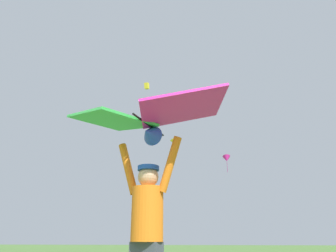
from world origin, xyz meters
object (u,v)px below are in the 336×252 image
at_px(held_stunt_kite, 146,119).
at_px(distant_kite_magenta_high_right, 227,159).
at_px(distant_kite_yellow_mid_left, 174,141).
at_px(marker_flag, 157,210).
at_px(kite_flyer_person, 147,230).
at_px(distant_kite_yellow_high_left, 147,86).

bearing_deg(held_stunt_kite, distant_kite_magenta_high_right, 86.69).
bearing_deg(held_stunt_kite, distant_kite_yellow_mid_left, 97.72).
xyz_separation_m(distant_kite_magenta_high_right, marker_flag, (-2.73, -29.24, -8.74)).
xyz_separation_m(kite_flyer_person, distant_kite_magenta_high_right, (1.93, 33.67, 9.35)).
xyz_separation_m(distant_kite_yellow_high_left, marker_flag, (7.15, -27.02, -18.62)).
xyz_separation_m(held_stunt_kite, distant_kite_yellow_high_left, (-7.93, 31.54, 18.01)).
bearing_deg(distant_kite_magenta_high_right, marker_flag, -95.34).
distance_m(distant_kite_magenta_high_right, marker_flag, 30.64).
relative_size(kite_flyer_person, distant_kite_magenta_high_right, 0.88).
bearing_deg(distant_kite_yellow_mid_left, held_stunt_kite, -82.28).
xyz_separation_m(kite_flyer_person, distant_kite_yellow_mid_left, (-3.79, 27.70, 10.01)).
relative_size(distant_kite_yellow_high_left, marker_flag, 0.49).
distance_m(kite_flyer_person, distant_kite_yellow_high_left, 37.72).
bearing_deg(distant_kite_yellow_high_left, distant_kite_magenta_high_right, 12.63).
relative_size(distant_kite_yellow_high_left, distant_kite_magenta_high_right, 0.40).
xyz_separation_m(held_stunt_kite, distant_kite_magenta_high_right, (1.95, 33.76, 8.12)).
distance_m(kite_flyer_person, distant_kite_yellow_mid_left, 29.70).
xyz_separation_m(held_stunt_kite, marker_flag, (-0.78, 4.52, -0.61)).
distance_m(held_stunt_kite, distant_kite_magenta_high_right, 34.78).
xyz_separation_m(held_stunt_kite, distant_kite_yellow_mid_left, (-3.77, 27.79, 8.78)).
bearing_deg(marker_flag, kite_flyer_person, -79.73).
height_order(held_stunt_kite, distant_kite_magenta_high_right, distant_kite_magenta_high_right).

